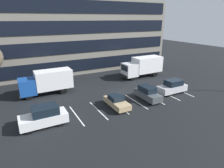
{
  "coord_description": "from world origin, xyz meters",
  "views": [
    {
      "loc": [
        -14.2,
        -23.47,
        10.76
      ],
      "look_at": [
        -1.29,
        0.46,
        1.4
      ],
      "focal_mm": 30.72,
      "sensor_mm": 36.0,
      "label": 1
    }
  ],
  "objects_px": {
    "suv_charcoal": "(148,93)",
    "sedan_tan": "(117,102)",
    "box_truck_white": "(143,66)",
    "suv_white": "(44,117)",
    "box_truck_blue": "(47,81)",
    "suv_silver": "(172,87)"
  },
  "relations": [
    {
      "from": "box_truck_white",
      "to": "box_truck_blue",
      "type": "height_order",
      "value": "box_truck_white"
    },
    {
      "from": "box_truck_white",
      "to": "suv_white",
      "type": "distance_m",
      "value": 22.17
    },
    {
      "from": "suv_charcoal",
      "to": "suv_silver",
      "type": "bearing_deg",
      "value": 2.61
    },
    {
      "from": "box_truck_white",
      "to": "box_truck_blue",
      "type": "distance_m",
      "value": 17.85
    },
    {
      "from": "suv_silver",
      "to": "sedan_tan",
      "type": "distance_m",
      "value": 9.81
    },
    {
      "from": "box_truck_white",
      "to": "suv_white",
      "type": "bearing_deg",
      "value": -154.22
    },
    {
      "from": "box_truck_blue",
      "to": "sedan_tan",
      "type": "xyz_separation_m",
      "value": [
        6.79,
        -8.76,
        -1.27
      ]
    },
    {
      "from": "suv_charcoal",
      "to": "sedan_tan",
      "type": "relative_size",
      "value": 1.0
    },
    {
      "from": "suv_charcoal",
      "to": "sedan_tan",
      "type": "xyz_separation_m",
      "value": [
        -4.94,
        0.0,
        -0.21
      ]
    },
    {
      "from": "box_truck_white",
      "to": "sedan_tan",
      "type": "xyz_separation_m",
      "value": [
        -11.05,
        -9.33,
        -1.41
      ]
    },
    {
      "from": "sedan_tan",
      "to": "box_truck_white",
      "type": "bearing_deg",
      "value": 40.17
    },
    {
      "from": "suv_charcoal",
      "to": "box_truck_blue",
      "type": "bearing_deg",
      "value": 143.26
    },
    {
      "from": "suv_silver",
      "to": "suv_charcoal",
      "type": "distance_m",
      "value": 4.87
    },
    {
      "from": "suv_silver",
      "to": "suv_white",
      "type": "relative_size",
      "value": 0.94
    },
    {
      "from": "box_truck_blue",
      "to": "sedan_tan",
      "type": "bearing_deg",
      "value": -52.2
    },
    {
      "from": "suv_charcoal",
      "to": "sedan_tan",
      "type": "distance_m",
      "value": 4.95
    },
    {
      "from": "sedan_tan",
      "to": "suv_white",
      "type": "bearing_deg",
      "value": -178.02
    },
    {
      "from": "sedan_tan",
      "to": "box_truck_blue",
      "type": "bearing_deg",
      "value": 127.8
    },
    {
      "from": "box_truck_white",
      "to": "box_truck_blue",
      "type": "xyz_separation_m",
      "value": [
        -17.84,
        -0.57,
        -0.14
      ]
    },
    {
      "from": "box_truck_blue",
      "to": "suv_white",
      "type": "distance_m",
      "value": 9.35
    },
    {
      "from": "box_truck_blue",
      "to": "sedan_tan",
      "type": "height_order",
      "value": "box_truck_blue"
    },
    {
      "from": "box_truck_blue",
      "to": "suv_charcoal",
      "type": "height_order",
      "value": "box_truck_blue"
    }
  ]
}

